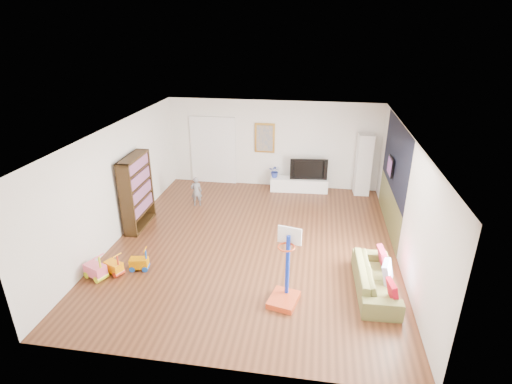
% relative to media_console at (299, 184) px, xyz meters
% --- Properties ---
extents(floor, '(6.50, 7.50, 0.00)m').
position_rel_media_console_xyz_m(floor, '(-0.87, -3.40, -0.20)').
color(floor, brown).
rests_on(floor, ground).
extents(ceiling, '(6.50, 7.50, 0.00)m').
position_rel_media_console_xyz_m(ceiling, '(-0.87, -3.40, 2.50)').
color(ceiling, white).
rests_on(ceiling, ground).
extents(wall_back, '(6.50, 0.00, 2.70)m').
position_rel_media_console_xyz_m(wall_back, '(-0.87, 0.35, 1.15)').
color(wall_back, silver).
rests_on(wall_back, ground).
extents(wall_front, '(6.50, 0.00, 2.70)m').
position_rel_media_console_xyz_m(wall_front, '(-0.87, -7.15, 1.15)').
color(wall_front, silver).
rests_on(wall_front, ground).
extents(wall_left, '(0.00, 7.50, 2.70)m').
position_rel_media_console_xyz_m(wall_left, '(-4.12, -3.40, 1.15)').
color(wall_left, silver).
rests_on(wall_left, ground).
extents(wall_right, '(0.00, 7.50, 2.70)m').
position_rel_media_console_xyz_m(wall_right, '(2.38, -3.40, 1.15)').
color(wall_right, beige).
rests_on(wall_right, ground).
extents(navy_accent, '(0.01, 3.20, 1.70)m').
position_rel_media_console_xyz_m(navy_accent, '(2.36, -2.00, 1.65)').
color(navy_accent, black).
rests_on(navy_accent, wall_right).
extents(olive_wainscot, '(0.01, 3.20, 1.00)m').
position_rel_media_console_xyz_m(olive_wainscot, '(2.36, -2.00, 0.30)').
color(olive_wainscot, brown).
rests_on(olive_wainscot, wall_right).
extents(doorway, '(1.45, 0.06, 2.10)m').
position_rel_media_console_xyz_m(doorway, '(-2.77, 0.31, 0.85)').
color(doorway, white).
rests_on(doorway, ground).
extents(painting_back, '(0.62, 0.06, 0.92)m').
position_rel_media_console_xyz_m(painting_back, '(-1.12, 0.31, 1.35)').
color(painting_back, gold).
rests_on(painting_back, wall_back).
extents(artwork_right, '(0.04, 0.56, 0.46)m').
position_rel_media_console_xyz_m(artwork_right, '(2.30, -1.80, 1.35)').
color(artwork_right, '#7F3F8C').
rests_on(artwork_right, wall_right).
extents(media_console, '(1.77, 0.53, 0.41)m').
position_rel_media_console_xyz_m(media_console, '(0.00, 0.00, 0.00)').
color(media_console, white).
rests_on(media_console, ground).
extents(tall_cabinet, '(0.46, 0.46, 1.85)m').
position_rel_media_console_xyz_m(tall_cabinet, '(1.88, 0.07, 0.72)').
color(tall_cabinet, white).
rests_on(tall_cabinet, ground).
extents(bookshelf, '(0.37, 1.28, 1.86)m').
position_rel_media_console_xyz_m(bookshelf, '(-3.89, -2.94, 0.73)').
color(bookshelf, '#32200D').
rests_on(bookshelf, ground).
extents(sofa, '(0.78, 1.86, 0.54)m').
position_rel_media_console_xyz_m(sofa, '(1.75, -4.82, 0.06)').
color(sofa, olive).
rests_on(sofa, ground).
extents(basketball_hoop, '(0.63, 0.72, 1.48)m').
position_rel_media_console_xyz_m(basketball_hoop, '(0.04, -5.45, 0.54)').
color(basketball_hoop, '#B83B18').
rests_on(basketball_hoop, ground).
extents(ride_on_yellow, '(0.44, 0.36, 0.50)m').
position_rel_media_console_xyz_m(ride_on_yellow, '(-3.53, -5.07, 0.05)').
color(ride_on_yellow, orange).
rests_on(ride_on_yellow, ground).
extents(ride_on_orange, '(0.41, 0.29, 0.50)m').
position_rel_media_console_xyz_m(ride_on_orange, '(-3.07, -4.85, 0.05)').
color(ride_on_orange, '#CD7B00').
rests_on(ride_on_orange, ground).
extents(ride_on_pink, '(0.51, 0.42, 0.58)m').
position_rel_media_console_xyz_m(ride_on_pink, '(-3.82, -5.27, 0.09)').
color(ride_on_pink, '#EF5C78').
rests_on(ride_on_pink, ground).
extents(child, '(0.36, 0.29, 0.86)m').
position_rel_media_console_xyz_m(child, '(-2.81, -1.54, 0.22)').
color(child, slate).
rests_on(child, ground).
extents(tv, '(1.14, 0.26, 0.65)m').
position_rel_media_console_xyz_m(tv, '(0.26, 0.06, 0.53)').
color(tv, black).
rests_on(tv, media_console).
extents(vase_plant, '(0.38, 0.33, 0.39)m').
position_rel_media_console_xyz_m(vase_plant, '(-0.75, -0.01, 0.40)').
color(vase_plant, '#26399C').
rests_on(vase_plant, media_console).
extents(pillow_left, '(0.16, 0.38, 0.37)m').
position_rel_media_console_xyz_m(pillow_left, '(1.96, -5.37, 0.22)').
color(pillow_left, '#A80B1E').
rests_on(pillow_left, sofa).
extents(pillow_center, '(0.22, 0.42, 0.41)m').
position_rel_media_console_xyz_m(pillow_center, '(1.95, -4.78, 0.22)').
color(pillow_center, white).
rests_on(pillow_center, sofa).
extents(pillow_right, '(0.15, 0.42, 0.41)m').
position_rel_media_console_xyz_m(pillow_right, '(1.93, -4.27, 0.22)').
color(pillow_right, '#AF1F40').
rests_on(pillow_right, sofa).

